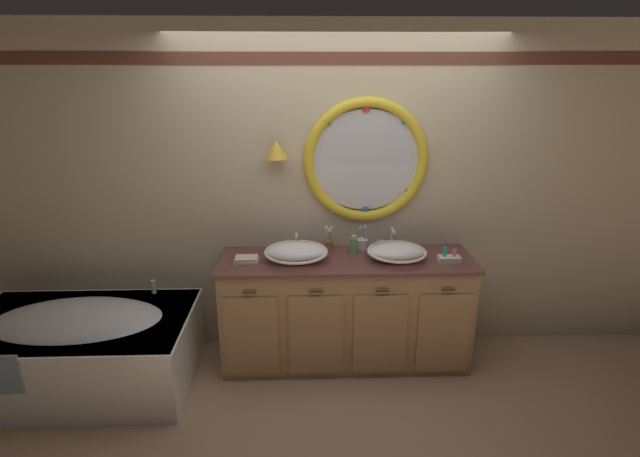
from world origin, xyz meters
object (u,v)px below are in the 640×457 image
(sink_basin_left, at_px, (296,252))
(folded_hand_towel, at_px, (246,260))
(toiletry_basket, at_px, (449,259))
(toothbrush_holder_right, at_px, (362,243))
(bathtub, at_px, (81,345))
(toothbrush_holder_left, at_px, (329,244))
(sink_basin_right, at_px, (397,252))
(soap_dispenser, at_px, (354,245))

(sink_basin_left, height_order, folded_hand_towel, sink_basin_left)
(toiletry_basket, bearing_deg, toothbrush_holder_right, 154.44)
(bathtub, distance_m, toothbrush_holder_left, 1.98)
(toothbrush_holder_right, distance_m, folded_hand_towel, 0.92)
(sink_basin_right, relative_size, toiletry_basket, 2.79)
(sink_basin_right, xyz_separation_m, soap_dispenser, (-0.31, 0.13, 0.01))
(bathtub, bearing_deg, folded_hand_towel, 10.67)
(toothbrush_holder_left, relative_size, toiletry_basket, 1.32)
(bathtub, relative_size, folded_hand_towel, 8.97)
(toothbrush_holder_left, height_order, toothbrush_holder_right, toothbrush_holder_left)
(toothbrush_holder_left, bearing_deg, toiletry_basket, -16.22)
(sink_basin_right, distance_m, folded_hand_towel, 1.13)
(toothbrush_holder_right, distance_m, toiletry_basket, 0.69)
(sink_basin_right, distance_m, toiletry_basket, 0.39)
(folded_hand_towel, bearing_deg, sink_basin_right, 0.84)
(bathtub, bearing_deg, soap_dispenser, 10.46)
(sink_basin_left, height_order, soap_dispenser, soap_dispenser)
(sink_basin_left, xyz_separation_m, toiletry_basket, (1.14, -0.08, -0.04))
(sink_basin_right, bearing_deg, folded_hand_towel, -179.16)
(sink_basin_left, distance_m, sink_basin_right, 0.76)
(soap_dispenser, bearing_deg, bathtub, -169.54)
(toothbrush_holder_left, relative_size, toothbrush_holder_right, 1.06)
(sink_basin_right, relative_size, toothbrush_holder_left, 2.12)
(sink_basin_right, distance_m, soap_dispenser, 0.34)
(toiletry_basket, bearing_deg, toothbrush_holder_left, 163.78)
(folded_hand_towel, bearing_deg, bathtub, -169.33)
(bathtub, xyz_separation_m, sink_basin_right, (2.34, 0.24, 0.61))
(soap_dispenser, height_order, toiletry_basket, soap_dispenser)
(folded_hand_towel, xyz_separation_m, toiletry_basket, (1.51, -0.06, 0.01))
(sink_basin_left, xyz_separation_m, sink_basin_right, (0.76, 0.00, -0.01))
(toiletry_basket, bearing_deg, sink_basin_left, 176.10)
(sink_basin_right, bearing_deg, sink_basin_left, 180.00)
(toothbrush_holder_right, relative_size, toiletry_basket, 1.24)
(toothbrush_holder_left, bearing_deg, soap_dispenser, -14.42)
(bathtub, xyz_separation_m, folded_hand_towel, (1.21, 0.23, 0.56))
(toothbrush_holder_left, bearing_deg, toothbrush_holder_right, 8.28)
(sink_basin_left, xyz_separation_m, toothbrush_holder_left, (0.25, 0.18, -0.01))
(sink_basin_right, bearing_deg, toiletry_basket, -11.57)
(bathtub, distance_m, sink_basin_right, 2.43)
(bathtub, bearing_deg, toiletry_basket, 3.51)
(sink_basin_left, relative_size, toothbrush_holder_left, 2.25)
(sink_basin_right, relative_size, folded_hand_towel, 2.53)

